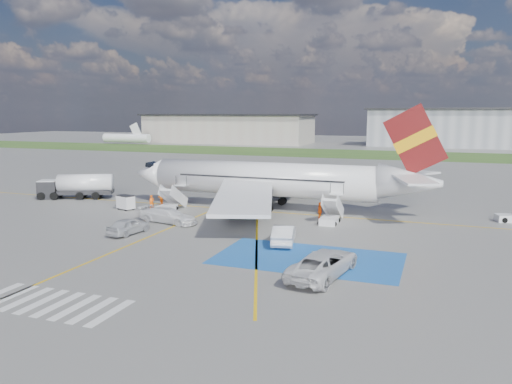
# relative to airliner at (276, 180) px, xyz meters

# --- Properties ---
(ground) EXTENTS (400.00, 400.00, 0.00)m
(ground) POSITION_rel_airliner_xyz_m (-1.51, -14.00, -3.39)
(ground) COLOR #60605E
(ground) RESTS_ON ground
(grass_strip) EXTENTS (400.00, 30.00, 0.01)m
(grass_strip) POSITION_rel_airliner_xyz_m (-1.51, 81.00, -3.39)
(grass_strip) COLOR #2D4C1E
(grass_strip) RESTS_ON ground
(taxiway_line_main) EXTENTS (120.00, 0.20, 0.01)m
(taxiway_line_main) POSITION_rel_airliner_xyz_m (-1.51, -2.00, -3.39)
(taxiway_line_main) COLOR gold
(taxiway_line_main) RESTS_ON ground
(taxiway_line_cross) EXTENTS (0.20, 60.00, 0.01)m
(taxiway_line_cross) POSITION_rel_airliner_xyz_m (-6.51, -24.00, -3.39)
(taxiway_line_cross) COLOR gold
(taxiway_line_cross) RESTS_ON ground
(taxiway_line_diag) EXTENTS (20.71, 56.45, 0.01)m
(taxiway_line_diag) POSITION_rel_airliner_xyz_m (-1.51, -2.00, -3.39)
(taxiway_line_diag) COLOR gold
(taxiway_line_diag) RESTS_ON ground
(staging_box) EXTENTS (14.00, 8.00, 0.01)m
(staging_box) POSITION_rel_airliner_xyz_m (8.49, -18.00, -3.39)
(staging_box) COLOR #1B56A5
(staging_box) RESTS_ON ground
(crosswalk) EXTENTS (9.00, 4.00, 0.01)m
(crosswalk) POSITION_rel_airliner_xyz_m (-3.31, -32.00, -3.39)
(crosswalk) COLOR silver
(crosswalk) RESTS_ON ground
(terminal_west) EXTENTS (60.00, 22.00, 10.00)m
(terminal_west) POSITION_rel_airliner_xyz_m (-56.51, 116.00, 1.61)
(terminal_west) COLOR #A1968B
(terminal_west) RESTS_ON ground
(terminal_centre) EXTENTS (48.00, 18.00, 12.00)m
(terminal_centre) POSITION_rel_airliner_xyz_m (18.49, 121.00, 2.61)
(terminal_centre) COLOR gray
(terminal_centre) RESTS_ON ground
(airliner) EXTENTS (36.81, 32.95, 11.92)m
(airliner) POSITION_rel_airliner_xyz_m (0.00, 0.00, 0.00)
(airliner) COLOR silver
(airliner) RESTS_ON ground
(airstairs_fwd) EXTENTS (1.90, 5.20, 3.60)m
(airstairs_fwd) POSITION_rel_airliner_xyz_m (-11.01, -5.30, -2.77)
(airstairs_fwd) COLOR silver
(airstairs_fwd) RESTS_ON ground
(airstairs_aft) EXTENTS (1.90, 5.20, 3.60)m
(airstairs_aft) POSITION_rel_airliner_xyz_m (7.49, -5.30, -2.77)
(airstairs_aft) COLOR silver
(airstairs_aft) RESTS_ON ground
(fuel_tanker) EXTENTS (9.42, 5.94, 3.15)m
(fuel_tanker) POSITION_rel_airliner_xyz_m (-26.30, -2.21, -2.07)
(fuel_tanker) COLOR black
(fuel_tanker) RESTS_ON ground
(gpu_cart) EXTENTS (2.30, 1.86, 1.67)m
(gpu_cart) POSITION_rel_airliner_xyz_m (-15.95, -6.40, -2.64)
(gpu_cart) COLOR silver
(gpu_cart) RESTS_ON ground
(car_silver_a) EXTENTS (2.33, 4.60, 1.50)m
(car_silver_a) POSITION_rel_airliner_xyz_m (-8.82, -16.19, -2.64)
(car_silver_a) COLOR #AFB0B6
(car_silver_a) RESTS_ON ground
(car_silver_b) EXTENTS (2.75, 5.24, 1.64)m
(car_silver_b) POSITION_rel_airliner_xyz_m (5.48, -14.47, -2.57)
(car_silver_b) COLOR silver
(car_silver_b) RESTS_ON ground
(van_white_a) EXTENTS (3.68, 6.38, 2.26)m
(van_white_a) POSITION_rel_airliner_xyz_m (10.48, -21.48, -2.26)
(van_white_a) COLOR silver
(van_white_a) RESTS_ON ground
(van_white_b) EXTENTS (5.37, 3.05, 1.98)m
(van_white_b) POSITION_rel_airliner_xyz_m (-7.87, -10.73, -2.40)
(van_white_b) COLOR silver
(van_white_b) RESTS_ON ground
(crew_fwd) EXTENTS (0.68, 0.68, 1.60)m
(crew_fwd) POSITION_rel_airliner_xyz_m (-13.37, -5.01, -2.59)
(crew_fwd) COLOR #FF600D
(crew_fwd) RESTS_ON ground
(crew_nose) EXTENTS (0.80, 0.98, 1.88)m
(crew_nose) POSITION_rel_airliner_xyz_m (-13.84, -2.40, -2.45)
(crew_nose) COLOR orange
(crew_nose) RESTS_ON ground
(crew_aft) EXTENTS (0.89, 1.24, 1.95)m
(crew_aft) POSITION_rel_airliner_xyz_m (6.27, -4.56, -2.42)
(crew_aft) COLOR #FF5E0D
(crew_aft) RESTS_ON ground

